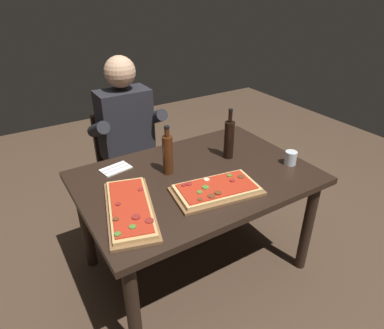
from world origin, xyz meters
name	(u,v)px	position (x,y,z in m)	size (l,w,h in m)	color
ground_plane	(196,264)	(0.00, 0.00, 0.00)	(6.40, 6.40, 0.00)	#4C3828
dining_table	(196,188)	(0.00, 0.00, 0.64)	(1.40, 0.96, 0.74)	black
pizza_rectangular_front	(217,189)	(-0.01, -0.22, 0.76)	(0.52, 0.34, 0.05)	brown
pizza_rectangular_left	(130,208)	(-0.48, -0.13, 0.76)	(0.39, 0.61, 0.05)	brown
wine_bottle_dark	(168,154)	(-0.13, 0.11, 0.87)	(0.06, 0.06, 0.31)	#47230F
oil_bottle_amber	(229,139)	(0.31, 0.09, 0.87)	(0.07, 0.07, 0.34)	black
tumbler_near_camera	(290,159)	(0.59, -0.20, 0.78)	(0.08, 0.08, 0.09)	silver
napkin_cutlery_set	(116,169)	(-0.39, 0.33, 0.74)	(0.20, 0.14, 0.01)	white
diner_chair	(126,160)	(-0.13, 0.86, 0.49)	(0.44, 0.44, 0.87)	black
seated_diner	(129,137)	(-0.13, 0.74, 0.74)	(0.53, 0.41, 1.33)	#23232D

